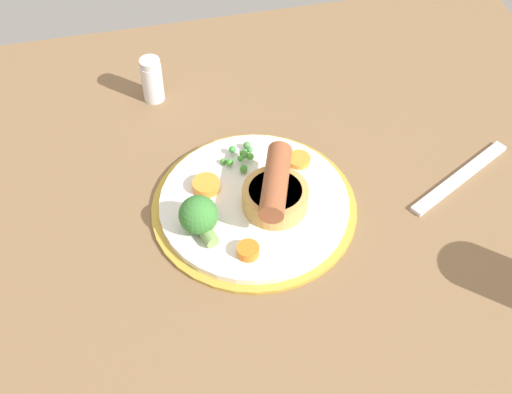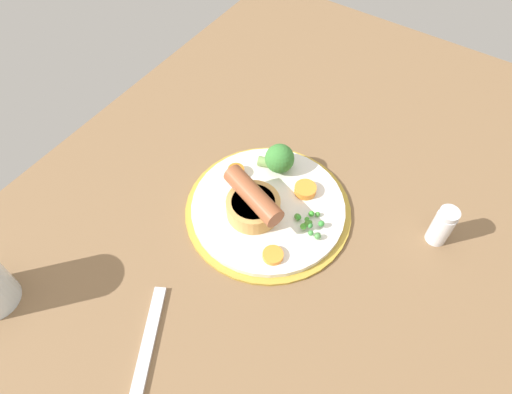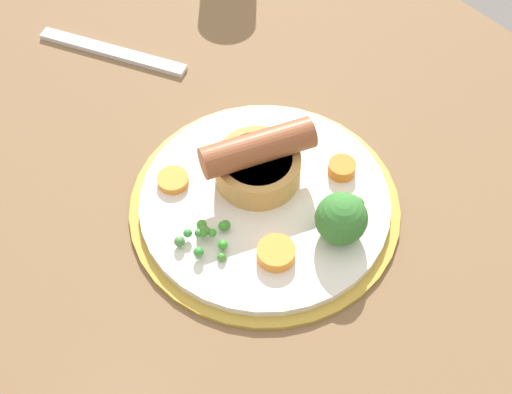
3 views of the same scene
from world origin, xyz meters
TOP-DOWN VIEW (x-y plane):
  - dining_table at (0.00, 0.00)cm, footprint 110.00×80.00cm
  - dinner_plate at (-4.23, 1.51)cm, footprint 26.02×26.02cm
  - sausage_pudding at (-6.63, 2.69)cm, footprint 8.22×11.18cm
  - pea_pile at (-4.11, -5.61)cm, footprint 4.56×5.22cm
  - broccoli_floret_near at (3.11, 4.23)cm, footprint 4.79×6.02cm
  - carrot_slice_0 at (-1.77, 9.29)cm, footprint 3.73×3.73cm
  - carrot_slice_1 at (-11.46, -3.93)cm, footprint 3.41×3.41cm
  - carrot_slice_2 at (1.25, -1.94)cm, footprint 4.64×4.64cm
  - fork at (-31.74, 2.44)cm, footprint 16.57×10.02cm

SIDE VIEW (x-z plane):
  - dining_table at x=0.00cm, z-range 0.00..3.00cm
  - fork at x=-31.74cm, z-range 3.00..3.60cm
  - dinner_plate at x=-4.23cm, z-range 2.87..4.27cm
  - carrot_slice_1 at x=-11.46cm, z-range 4.40..5.18cm
  - carrot_slice_2 at x=1.25cm, z-range 4.40..5.61cm
  - carrot_slice_0 at x=-1.77cm, z-range 4.40..5.67cm
  - pea_pile at x=-4.11cm, z-range 4.43..6.15cm
  - broccoli_floret_near at x=3.11cm, z-range 4.32..9.11cm
  - sausage_pudding at x=-6.63cm, z-range 3.89..9.88cm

